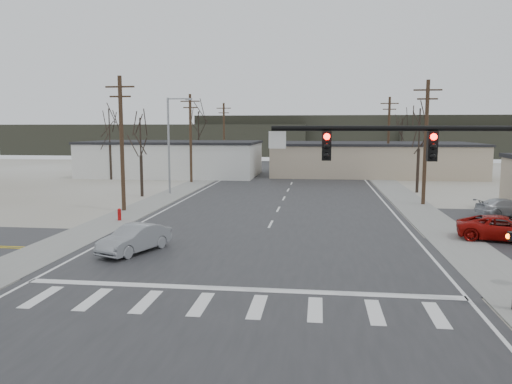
# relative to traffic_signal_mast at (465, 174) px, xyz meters

# --- Properties ---
(ground) EXTENTS (140.00, 140.00, 0.00)m
(ground) POSITION_rel_traffic_signal_mast_xyz_m (-7.89, 6.20, -4.67)
(ground) COLOR silver
(ground) RESTS_ON ground
(main_road) EXTENTS (18.00, 110.00, 0.05)m
(main_road) POSITION_rel_traffic_signal_mast_xyz_m (-7.89, 21.20, -4.65)
(main_road) COLOR #262629
(main_road) RESTS_ON ground
(cross_road) EXTENTS (90.00, 10.00, 0.04)m
(cross_road) POSITION_rel_traffic_signal_mast_xyz_m (-7.89, 6.20, -4.65)
(cross_road) COLOR #262629
(cross_road) RESTS_ON ground
(sidewalk_left) EXTENTS (3.00, 90.00, 0.06)m
(sidewalk_left) POSITION_rel_traffic_signal_mast_xyz_m (-18.49, 26.20, -4.64)
(sidewalk_left) COLOR gray
(sidewalk_left) RESTS_ON ground
(sidewalk_right) EXTENTS (3.00, 90.00, 0.06)m
(sidewalk_right) POSITION_rel_traffic_signal_mast_xyz_m (2.71, 26.20, -4.64)
(sidewalk_right) COLOR gray
(sidewalk_right) RESTS_ON ground
(traffic_signal_mast) EXTENTS (8.95, 0.43, 7.20)m
(traffic_signal_mast) POSITION_rel_traffic_signal_mast_xyz_m (0.00, 0.00, 0.00)
(traffic_signal_mast) COLOR black
(traffic_signal_mast) RESTS_ON ground
(fire_hydrant) EXTENTS (0.24, 0.24, 0.87)m
(fire_hydrant) POSITION_rel_traffic_signal_mast_xyz_m (-18.09, 14.20, -4.22)
(fire_hydrant) COLOR #A50C0C
(fire_hydrant) RESTS_ON ground
(building_left_far) EXTENTS (22.30, 12.30, 4.50)m
(building_left_far) POSITION_rel_traffic_signal_mast_xyz_m (-23.89, 46.20, -2.42)
(building_left_far) COLOR silver
(building_left_far) RESTS_ON ground
(building_right_far) EXTENTS (26.30, 14.30, 4.30)m
(building_right_far) POSITION_rel_traffic_signal_mast_xyz_m (2.11, 50.20, -2.52)
(building_right_far) COLOR tan
(building_right_far) RESTS_ON ground
(upole_left_b) EXTENTS (2.20, 0.30, 10.00)m
(upole_left_b) POSITION_rel_traffic_signal_mast_xyz_m (-19.39, 18.20, 0.55)
(upole_left_b) COLOR #432D1F
(upole_left_b) RESTS_ON ground
(upole_left_c) EXTENTS (2.20, 0.30, 10.00)m
(upole_left_c) POSITION_rel_traffic_signal_mast_xyz_m (-19.39, 38.20, 0.55)
(upole_left_c) COLOR #432D1F
(upole_left_c) RESTS_ON ground
(upole_left_d) EXTENTS (2.20, 0.30, 10.00)m
(upole_left_d) POSITION_rel_traffic_signal_mast_xyz_m (-19.39, 58.20, 0.55)
(upole_left_d) COLOR #432D1F
(upole_left_d) RESTS_ON ground
(upole_right_a) EXTENTS (2.20, 0.30, 10.00)m
(upole_right_a) POSITION_rel_traffic_signal_mast_xyz_m (3.61, 24.20, 0.55)
(upole_right_a) COLOR #432D1F
(upole_right_a) RESTS_ON ground
(upole_right_b) EXTENTS (2.20, 0.30, 10.00)m
(upole_right_b) POSITION_rel_traffic_signal_mast_xyz_m (3.61, 46.20, 0.55)
(upole_right_b) COLOR #432D1F
(upole_right_b) RESTS_ON ground
(streetlight_main) EXTENTS (2.40, 0.25, 9.00)m
(streetlight_main) POSITION_rel_traffic_signal_mast_xyz_m (-18.69, 28.20, 0.41)
(streetlight_main) COLOR gray
(streetlight_main) RESTS_ON ground
(tree_left_near) EXTENTS (3.30, 3.30, 7.35)m
(tree_left_near) POSITION_rel_traffic_signal_mast_xyz_m (-20.89, 26.20, 0.55)
(tree_left_near) COLOR #2F221D
(tree_left_near) RESTS_ON ground
(tree_right_mid) EXTENTS (3.74, 3.74, 8.33)m
(tree_right_mid) POSITION_rel_traffic_signal_mast_xyz_m (4.61, 32.20, 1.26)
(tree_right_mid) COLOR #2F221D
(tree_right_mid) RESTS_ON ground
(tree_left_far) EXTENTS (3.96, 3.96, 8.82)m
(tree_left_far) POSITION_rel_traffic_signal_mast_xyz_m (-21.89, 52.20, 1.61)
(tree_left_far) COLOR #2F221D
(tree_left_far) RESTS_ON ground
(tree_right_far) EXTENTS (3.52, 3.52, 7.84)m
(tree_right_far) POSITION_rel_traffic_signal_mast_xyz_m (7.11, 58.20, 0.91)
(tree_right_far) COLOR #2F221D
(tree_right_far) RESTS_ON ground
(tree_left_mid) EXTENTS (3.96, 3.96, 8.82)m
(tree_left_mid) POSITION_rel_traffic_signal_mast_xyz_m (-29.89, 40.20, 1.61)
(tree_left_mid) COLOR #2F221D
(tree_left_mid) RESTS_ON ground
(hill_left) EXTENTS (70.00, 18.00, 7.00)m
(hill_left) POSITION_rel_traffic_signal_mast_xyz_m (-42.89, 98.20, -1.17)
(hill_left) COLOR #333026
(hill_left) RESTS_ON ground
(hill_center) EXTENTS (80.00, 18.00, 9.00)m
(hill_center) POSITION_rel_traffic_signal_mast_xyz_m (7.11, 102.20, -0.17)
(hill_center) COLOR #333026
(hill_center) RESTS_ON ground
(sedan_crossing) EXTENTS (2.87, 4.39, 1.37)m
(sedan_crossing) POSITION_rel_traffic_signal_mast_xyz_m (-13.92, 6.07, -3.95)
(sedan_crossing) COLOR gray
(sedan_crossing) RESTS_ON main_road
(car_far_a) EXTENTS (2.52, 4.95, 1.37)m
(car_far_a) POSITION_rel_traffic_signal_mast_xyz_m (-4.13, 51.11, -3.94)
(car_far_a) COLOR black
(car_far_a) RESTS_ON main_road
(car_far_b) EXTENTS (2.83, 4.00, 1.26)m
(car_far_b) POSITION_rel_traffic_signal_mast_xyz_m (-8.24, 58.28, -4.00)
(car_far_b) COLOR black
(car_far_b) RESTS_ON main_road
(car_parked_red) EXTENTS (5.19, 3.21, 1.34)m
(car_parked_red) POSITION_rel_traffic_signal_mast_xyz_m (5.31, 11.21, -3.97)
(car_parked_red) COLOR #960B08
(car_parked_red) RESTS_ON parking_lot
(car_parked_silver) EXTENTS (4.55, 2.75, 1.23)m
(car_parked_silver) POSITION_rel_traffic_signal_mast_xyz_m (8.26, 19.20, -4.02)
(car_parked_silver) COLOR #B2B6BD
(car_parked_silver) RESTS_ON parking_lot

